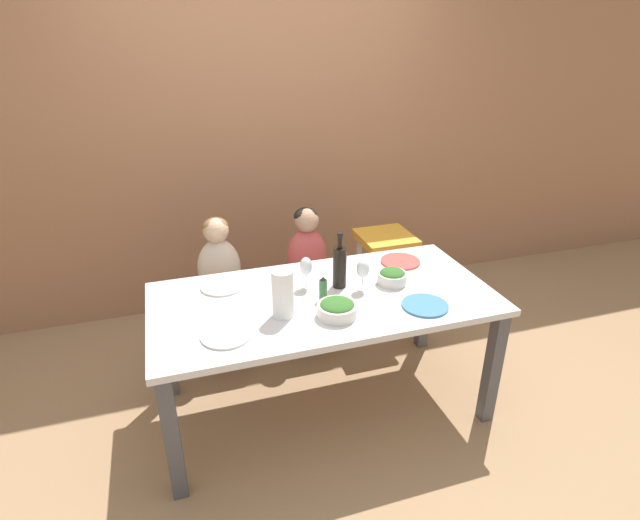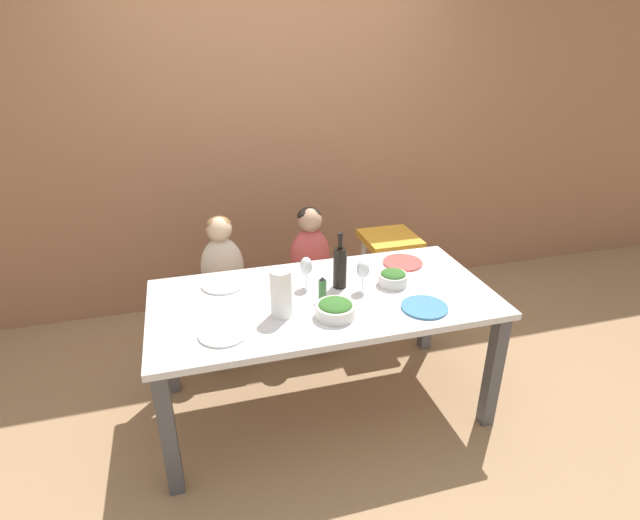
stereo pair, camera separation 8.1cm
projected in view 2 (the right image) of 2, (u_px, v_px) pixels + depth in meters
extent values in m
plane|color=#9E7A56|center=(323.00, 404.00, 2.93)|extent=(14.00, 14.00, 0.00)
cube|color=#9E6B4C|center=(269.00, 128.00, 3.60)|extent=(10.00, 0.06, 2.70)
cube|color=silver|center=(323.00, 299.00, 2.63)|extent=(1.79, 0.88, 0.03)
cube|color=#4C4C51|center=(168.00, 434.00, 2.25)|extent=(0.07, 0.07, 0.69)
cube|color=#4C4C51|center=(493.00, 371.00, 2.66)|extent=(0.07, 0.07, 0.69)
cube|color=#4C4C51|center=(168.00, 342.00, 2.91)|extent=(0.07, 0.07, 0.69)
cube|color=#4C4C51|center=(428.00, 303.00, 3.32)|extent=(0.07, 0.07, 0.69)
cylinder|color=silver|center=(205.00, 343.00, 3.15)|extent=(0.04, 0.04, 0.39)
cylinder|color=silver|center=(255.00, 336.00, 3.23)|extent=(0.04, 0.04, 0.39)
cylinder|color=silver|center=(202.00, 318.00, 3.43)|extent=(0.04, 0.04, 0.39)
cylinder|color=silver|center=(248.00, 311.00, 3.51)|extent=(0.04, 0.04, 0.39)
cube|color=#2D2D33|center=(225.00, 297.00, 3.24)|extent=(0.42, 0.43, 0.05)
cylinder|color=silver|center=(293.00, 330.00, 3.29)|extent=(0.04, 0.04, 0.39)
cylinder|color=silver|center=(339.00, 323.00, 3.37)|extent=(0.04, 0.04, 0.39)
cylinder|color=silver|center=(284.00, 306.00, 3.57)|extent=(0.04, 0.04, 0.39)
cylinder|color=silver|center=(326.00, 300.00, 3.65)|extent=(0.04, 0.04, 0.39)
cube|color=#2D2D33|center=(310.00, 286.00, 3.38)|extent=(0.42, 0.43, 0.05)
cylinder|color=silver|center=(376.00, 298.00, 3.40)|extent=(0.04, 0.04, 0.68)
cylinder|color=silver|center=(412.00, 292.00, 3.47)|extent=(0.04, 0.04, 0.68)
cylinder|color=silver|center=(362.00, 280.00, 3.63)|extent=(0.04, 0.04, 0.68)
cylinder|color=silver|center=(397.00, 276.00, 3.70)|extent=(0.04, 0.04, 0.68)
cube|color=gold|center=(390.00, 239.00, 3.40)|extent=(0.36, 0.37, 0.05)
ellipsoid|color=beige|center=(222.00, 267.00, 3.14)|extent=(0.27, 0.16, 0.39)
sphere|color=#D6AD89|center=(219.00, 229.00, 3.03)|extent=(0.16, 0.16, 0.16)
ellipsoid|color=olive|center=(219.00, 225.00, 3.03)|extent=(0.15, 0.15, 0.11)
ellipsoid|color=#C64C4C|center=(310.00, 256.00, 3.28)|extent=(0.27, 0.16, 0.39)
sphere|color=tan|center=(310.00, 220.00, 3.17)|extent=(0.16, 0.16, 0.16)
ellipsoid|color=black|center=(309.00, 216.00, 3.17)|extent=(0.15, 0.15, 0.11)
cylinder|color=black|center=(340.00, 268.00, 2.67)|extent=(0.07, 0.07, 0.23)
cylinder|color=black|center=(340.00, 241.00, 2.60)|extent=(0.03, 0.03, 0.09)
cylinder|color=black|center=(341.00, 235.00, 2.59)|extent=(0.03, 0.03, 0.02)
cylinder|color=white|center=(281.00, 293.00, 2.40)|extent=(0.11, 0.11, 0.24)
cylinder|color=white|center=(362.00, 290.00, 2.68)|extent=(0.06, 0.06, 0.00)
cylinder|color=white|center=(362.00, 284.00, 2.66)|extent=(0.01, 0.01, 0.07)
ellipsoid|color=white|center=(363.00, 269.00, 2.62)|extent=(0.07, 0.07, 0.10)
cylinder|color=white|center=(306.00, 287.00, 2.71)|extent=(0.06, 0.06, 0.00)
cylinder|color=white|center=(306.00, 281.00, 2.70)|extent=(0.01, 0.01, 0.07)
ellipsoid|color=white|center=(306.00, 266.00, 2.66)|extent=(0.07, 0.07, 0.10)
cylinder|color=silver|center=(336.00, 311.00, 2.42)|extent=(0.20, 0.20, 0.06)
ellipsoid|color=#336628|center=(336.00, 305.00, 2.41)|extent=(0.17, 0.17, 0.04)
cylinder|color=silver|center=(393.00, 279.00, 2.73)|extent=(0.16, 0.16, 0.06)
ellipsoid|color=#336628|center=(393.00, 274.00, 2.71)|extent=(0.14, 0.14, 0.04)
cylinder|color=silver|center=(224.00, 333.00, 2.29)|extent=(0.24, 0.24, 0.01)
cylinder|color=silver|center=(223.00, 284.00, 2.73)|extent=(0.24, 0.24, 0.01)
cylinder|color=#D14C47|center=(403.00, 263.00, 2.98)|extent=(0.24, 0.24, 0.01)
cylinder|color=teal|center=(424.00, 307.00, 2.50)|extent=(0.24, 0.24, 0.01)
cylinder|color=#336633|center=(322.00, 290.00, 2.56)|extent=(0.04, 0.04, 0.11)
cone|color=black|center=(322.00, 279.00, 2.53)|extent=(0.03, 0.03, 0.02)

